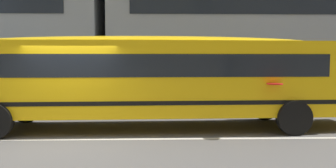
# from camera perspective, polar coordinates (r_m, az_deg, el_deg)

# --- Properties ---
(ground_plane) EXTENTS (400.00, 400.00, 0.00)m
(ground_plane) POSITION_cam_1_polar(r_m,az_deg,el_deg) (9.51, -16.21, -8.97)
(ground_plane) COLOR #54514F
(sidewalk_far) EXTENTS (120.00, 3.00, 0.01)m
(sidewalk_far) POSITION_cam_1_polar(r_m,az_deg,el_deg) (17.22, -9.51, -2.98)
(sidewalk_far) COLOR gray
(sidewalk_far) RESTS_ON ground_plane
(lane_centreline) EXTENTS (110.00, 0.16, 0.01)m
(lane_centreline) POSITION_cam_1_polar(r_m,az_deg,el_deg) (9.51, -16.21, -8.95)
(lane_centreline) COLOR silver
(lane_centreline) RESTS_ON ground_plane
(school_bus) EXTENTS (12.74, 3.03, 2.83)m
(school_bus) POSITION_cam_1_polar(r_m,az_deg,el_deg) (10.45, -2.08, 1.69)
(school_bus) COLOR yellow
(school_bus) RESTS_ON ground_plane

